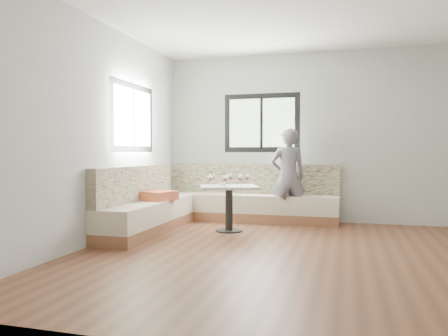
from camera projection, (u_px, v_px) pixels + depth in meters
The scene contains 11 objects.
room at pixel (294, 129), 4.89m from camera, with size 5.01×5.01×2.81m.
banquette at pixel (208, 204), 6.83m from camera, with size 2.90×2.80×0.95m.
table at pixel (229, 197), 6.32m from camera, with size 0.98×0.88×0.66m.
person at pixel (288, 176), 6.96m from camera, with size 0.56×0.37×1.53m, color slate.
olive_ramekin at pixel (223, 184), 6.35m from camera, with size 0.09×0.09×0.04m.
wine_glass_a at pixel (210, 178), 6.12m from camera, with size 0.08×0.08×0.17m.
wine_glass_b at pixel (225, 178), 6.10m from camera, with size 0.08×0.08×0.17m.
wine_glass_c at pixel (240, 178), 6.24m from camera, with size 0.08×0.08×0.17m.
wine_glass_d at pixel (230, 177), 6.44m from camera, with size 0.08×0.08×0.17m.
wine_glass_e at pixel (247, 177), 6.42m from camera, with size 0.08×0.08×0.17m.
wine_glass_f at pixel (213, 177), 6.47m from camera, with size 0.08×0.08×0.17m.
Camera 1 is at (0.49, -4.85, 1.14)m, focal length 35.00 mm.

